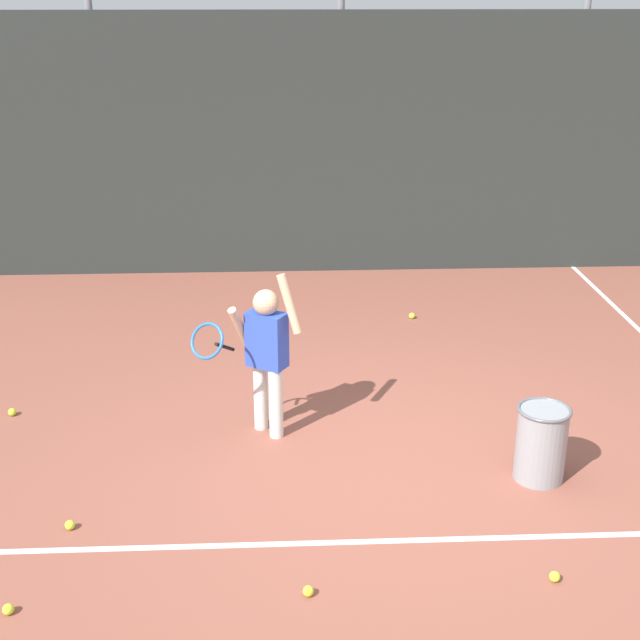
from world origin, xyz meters
name	(u,v)px	position (x,y,z in m)	size (l,w,h in m)	color
ground_plane	(383,473)	(0.00, 0.00, 0.00)	(20.00, 20.00, 0.00)	brown
court_line_baseline	(398,541)	(0.00, -0.83, 0.00)	(9.00, 0.05, 0.00)	white
back_fence_windscreen	(340,147)	(0.00, 4.85, 1.55)	(11.67, 0.08, 3.09)	#282D2B
fence_post_1	(101,141)	(-2.84, 4.91, 1.62)	(0.09, 0.09, 3.24)	slate
fence_post_2	(340,139)	(0.00, 4.91, 1.62)	(0.09, 0.09, 3.24)	slate
fence_post_3	(573,138)	(2.84, 4.91, 1.62)	(0.09, 0.09, 3.24)	slate
tennis_player	(265,349)	(-0.86, 0.65, 0.73)	(0.88, 0.54, 1.35)	silver
ball_hopper	(541,442)	(1.12, -0.12, 0.29)	(0.38, 0.38, 0.56)	gray
tennis_ball_0	(8,609)	(-2.31, -1.42, 0.03)	(0.07, 0.07, 0.07)	#CCE033
tennis_ball_1	(70,525)	(-2.14, -0.61, 0.03)	(0.07, 0.07, 0.07)	#CCE033
tennis_ball_2	(12,412)	(-2.98, 1.03, 0.03)	(0.07, 0.07, 0.07)	#CCE033
tennis_ball_3	(308,591)	(-0.60, -1.34, 0.03)	(0.07, 0.07, 0.07)	#CCE033
tennis_ball_4	(555,577)	(0.88, -1.28, 0.03)	(0.07, 0.07, 0.07)	#CCE033
tennis_ball_5	(412,316)	(0.67, 3.10, 0.03)	(0.07, 0.07, 0.07)	#CCE033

